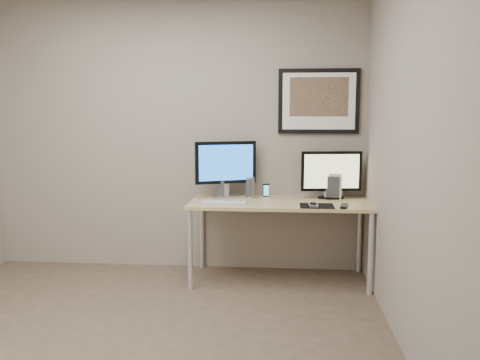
{
  "coord_description": "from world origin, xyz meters",
  "views": [
    {
      "loc": [
        1.03,
        -3.14,
        1.52
      ],
      "look_at": [
        0.66,
        1.1,
        0.95
      ],
      "focal_mm": 38.0,
      "sensor_mm": 36.0,
      "label": 1
    }
  ],
  "objects_px": {
    "desk": "(280,208)",
    "keyboard": "(224,202)",
    "speaker_left": "(222,188)",
    "phone_dock": "(266,191)",
    "fan_unit": "(334,186)",
    "speaker_right": "(250,187)",
    "monitor_tv": "(331,173)",
    "monitor_large": "(226,167)",
    "framed_art": "(319,101)"
  },
  "relations": [
    {
      "from": "speaker_left",
      "to": "phone_dock",
      "type": "relative_size",
      "value": 1.23
    },
    {
      "from": "monitor_tv",
      "to": "fan_unit",
      "type": "distance_m",
      "value": 0.12
    },
    {
      "from": "monitor_large",
      "to": "speaker_left",
      "type": "distance_m",
      "value": 0.21
    },
    {
      "from": "framed_art",
      "to": "speaker_left",
      "type": "height_order",
      "value": "framed_art"
    },
    {
      "from": "fan_unit",
      "to": "speaker_left",
      "type": "bearing_deg",
      "value": -163.86
    },
    {
      "from": "keyboard",
      "to": "fan_unit",
      "type": "relative_size",
      "value": 1.7
    },
    {
      "from": "desk",
      "to": "keyboard",
      "type": "bearing_deg",
      "value": -163.14
    },
    {
      "from": "keyboard",
      "to": "fan_unit",
      "type": "xyz_separation_m",
      "value": [
        0.98,
        0.34,
        0.11
      ]
    },
    {
      "from": "keyboard",
      "to": "fan_unit",
      "type": "distance_m",
      "value": 1.04
    },
    {
      "from": "speaker_right",
      "to": "phone_dock",
      "type": "relative_size",
      "value": 1.4
    },
    {
      "from": "speaker_left",
      "to": "monitor_tv",
      "type": "bearing_deg",
      "value": 0.39
    },
    {
      "from": "desk",
      "to": "keyboard",
      "type": "xyz_separation_m",
      "value": [
        -0.48,
        -0.15,
        0.07
      ]
    },
    {
      "from": "monitor_large",
      "to": "speaker_right",
      "type": "relative_size",
      "value": 2.85
    },
    {
      "from": "desk",
      "to": "monitor_tv",
      "type": "xyz_separation_m",
      "value": [
        0.47,
        0.17,
        0.3
      ]
    },
    {
      "from": "desk",
      "to": "monitor_tv",
      "type": "relative_size",
      "value": 2.88
    },
    {
      "from": "speaker_right",
      "to": "keyboard",
      "type": "relative_size",
      "value": 0.48
    },
    {
      "from": "speaker_left",
      "to": "fan_unit",
      "type": "relative_size",
      "value": 0.72
    },
    {
      "from": "phone_dock",
      "to": "fan_unit",
      "type": "relative_size",
      "value": 0.59
    },
    {
      "from": "speaker_left",
      "to": "phone_dock",
      "type": "bearing_deg",
      "value": -3.81
    },
    {
      "from": "monitor_large",
      "to": "speaker_right",
      "type": "bearing_deg",
      "value": -18.05
    },
    {
      "from": "framed_art",
      "to": "monitor_large",
      "type": "bearing_deg",
      "value": -167.95
    },
    {
      "from": "speaker_right",
      "to": "monitor_large",
      "type": "bearing_deg",
      "value": -164.68
    },
    {
      "from": "framed_art",
      "to": "phone_dock",
      "type": "height_order",
      "value": "framed_art"
    },
    {
      "from": "desk",
      "to": "phone_dock",
      "type": "bearing_deg",
      "value": 134.22
    },
    {
      "from": "monitor_large",
      "to": "keyboard",
      "type": "xyz_separation_m",
      "value": [
        0.02,
        -0.3,
        -0.28
      ]
    },
    {
      "from": "monitor_tv",
      "to": "keyboard",
      "type": "relative_size",
      "value": 1.4
    },
    {
      "from": "framed_art",
      "to": "monitor_large",
      "type": "xyz_separation_m",
      "value": [
        -0.85,
        -0.18,
        -0.6
      ]
    },
    {
      "from": "speaker_right",
      "to": "fan_unit",
      "type": "relative_size",
      "value": 0.82
    },
    {
      "from": "monitor_tv",
      "to": "speaker_right",
      "type": "xyz_separation_m",
      "value": [
        -0.74,
        -0.01,
        -0.14
      ]
    },
    {
      "from": "speaker_left",
      "to": "phone_dock",
      "type": "distance_m",
      "value": 0.41
    },
    {
      "from": "desk",
      "to": "speaker_left",
      "type": "bearing_deg",
      "value": 164.01
    },
    {
      "from": "desk",
      "to": "keyboard",
      "type": "height_order",
      "value": "keyboard"
    },
    {
      "from": "monitor_large",
      "to": "fan_unit",
      "type": "relative_size",
      "value": 2.34
    },
    {
      "from": "desk",
      "to": "phone_dock",
      "type": "height_order",
      "value": "phone_dock"
    },
    {
      "from": "keyboard",
      "to": "fan_unit",
      "type": "bearing_deg",
      "value": 20.68
    },
    {
      "from": "desk",
      "to": "phone_dock",
      "type": "distance_m",
      "value": 0.23
    },
    {
      "from": "phone_dock",
      "to": "keyboard",
      "type": "xyz_separation_m",
      "value": [
        -0.35,
        -0.28,
        -0.06
      ]
    },
    {
      "from": "fan_unit",
      "to": "speaker_right",
      "type": "bearing_deg",
      "value": -163.54
    },
    {
      "from": "speaker_right",
      "to": "monitor_tv",
      "type": "bearing_deg",
      "value": 13.33
    },
    {
      "from": "speaker_right",
      "to": "phone_dock",
      "type": "bearing_deg",
      "value": 1.12
    },
    {
      "from": "framed_art",
      "to": "speaker_right",
      "type": "xyz_separation_m",
      "value": [
        -0.62,
        -0.17,
        -0.8
      ]
    },
    {
      "from": "monitor_tv",
      "to": "phone_dock",
      "type": "bearing_deg",
      "value": 176.23
    },
    {
      "from": "phone_dock",
      "to": "keyboard",
      "type": "height_order",
      "value": "phone_dock"
    },
    {
      "from": "monitor_large",
      "to": "keyboard",
      "type": "distance_m",
      "value": 0.41
    },
    {
      "from": "speaker_left",
      "to": "phone_dock",
      "type": "height_order",
      "value": "speaker_left"
    },
    {
      "from": "keyboard",
      "to": "fan_unit",
      "type": "height_order",
      "value": "fan_unit"
    },
    {
      "from": "desk",
      "to": "fan_unit",
      "type": "bearing_deg",
      "value": 21.75
    },
    {
      "from": "phone_dock",
      "to": "fan_unit",
      "type": "bearing_deg",
      "value": -18.97
    },
    {
      "from": "framed_art",
      "to": "phone_dock",
      "type": "relative_size",
      "value": 5.45
    },
    {
      "from": "speaker_left",
      "to": "keyboard",
      "type": "distance_m",
      "value": 0.32
    }
  ]
}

